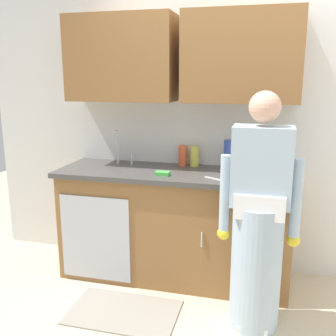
% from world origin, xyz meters
% --- Properties ---
extents(ground_plane, '(9.00, 9.00, 0.00)m').
position_xyz_m(ground_plane, '(0.00, 0.00, 0.00)').
color(ground_plane, beige).
extents(kitchen_wall_with_uppers, '(4.80, 0.44, 2.70)m').
position_xyz_m(kitchen_wall_with_uppers, '(-0.14, 0.99, 1.48)').
color(kitchen_wall_with_uppers, silver).
rests_on(kitchen_wall_with_uppers, ground).
extents(counter_cabinet, '(1.90, 0.62, 0.90)m').
position_xyz_m(counter_cabinet, '(-0.55, 0.70, 0.45)').
color(counter_cabinet, brown).
rests_on(counter_cabinet, ground).
extents(countertop, '(1.96, 0.66, 0.04)m').
position_xyz_m(countertop, '(-0.55, 0.70, 0.92)').
color(countertop, '#474442').
rests_on(countertop, counter_cabinet).
extents(sink, '(0.50, 0.36, 0.35)m').
position_xyz_m(sink, '(-1.07, 0.71, 0.93)').
color(sink, '#B7BABF').
rests_on(sink, counter_cabinet).
extents(person_at_sink, '(0.55, 0.34, 1.62)m').
position_xyz_m(person_at_sink, '(0.15, 0.16, 0.69)').
color(person_at_sink, white).
rests_on(person_at_sink, ground).
extents(floor_mat, '(0.80, 0.50, 0.01)m').
position_xyz_m(floor_mat, '(-0.78, 0.05, 0.01)').
color(floor_mat, gray).
rests_on(floor_mat, ground).
extents(bottle_dish_liquid, '(0.07, 0.07, 0.18)m').
position_xyz_m(bottle_dish_liquid, '(-0.54, 0.93, 1.03)').
color(bottle_dish_liquid, '#E05933').
rests_on(bottle_dish_liquid, countertop).
extents(bottle_water_short, '(0.08, 0.08, 0.17)m').
position_xyz_m(bottle_water_short, '(-0.43, 0.93, 1.03)').
color(bottle_water_short, '#D8D14C').
rests_on(bottle_water_short, countertop).
extents(bottle_soap, '(0.07, 0.07, 0.25)m').
position_xyz_m(bottle_soap, '(-0.14, 0.89, 1.06)').
color(bottle_soap, '#334CB2').
rests_on(bottle_soap, countertop).
extents(cup_by_sink, '(0.08, 0.08, 0.10)m').
position_xyz_m(cup_by_sink, '(0.16, 0.72, 0.99)').
color(cup_by_sink, white).
rests_on(cup_by_sink, countertop).
extents(knife_on_counter, '(0.22, 0.14, 0.01)m').
position_xyz_m(knife_on_counter, '(-0.17, 0.51, 0.94)').
color(knife_on_counter, silver).
rests_on(knife_on_counter, countertop).
extents(sponge, '(0.11, 0.07, 0.03)m').
position_xyz_m(sponge, '(-0.61, 0.54, 0.96)').
color(sponge, '#4CBF4C').
rests_on(sponge, countertop).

